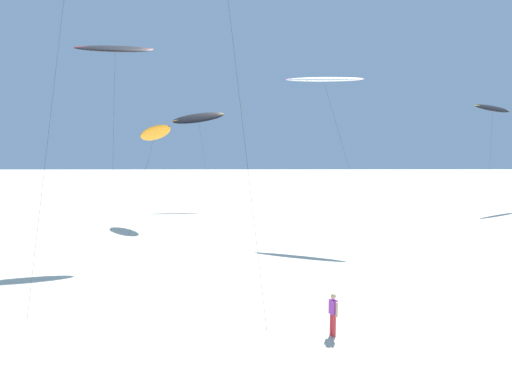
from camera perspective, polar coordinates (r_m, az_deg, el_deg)
flying_kite_0 at (r=33.48m, az=-17.89°, el=17.33°), size 5.56×5.61×14.64m
flying_kite_2 at (r=36.42m, az=8.78°, el=14.31°), size 6.27×10.45×13.12m
flying_kite_3 at (r=54.23m, az=-7.54°, el=9.55°), size 6.51×9.11×11.98m
flying_kite_4 at (r=43.24m, az=-13.04°, el=7.52°), size 4.53×8.61×9.75m
flying_kite_5 at (r=60.34m, az=28.45°, el=9.55°), size 7.19×6.47×12.52m
person_near_left at (r=17.54m, az=10.01°, el=-15.22°), size 0.32×0.46×1.67m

